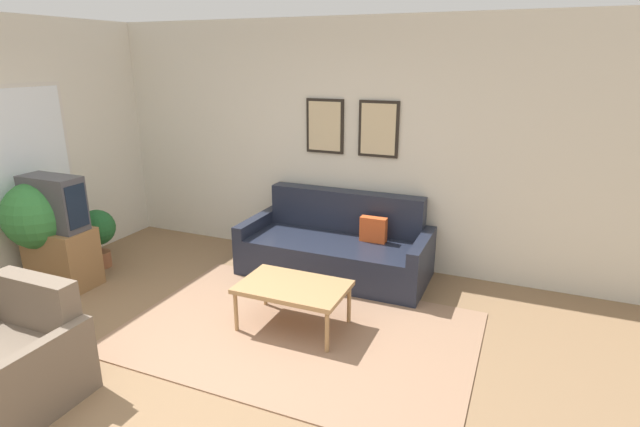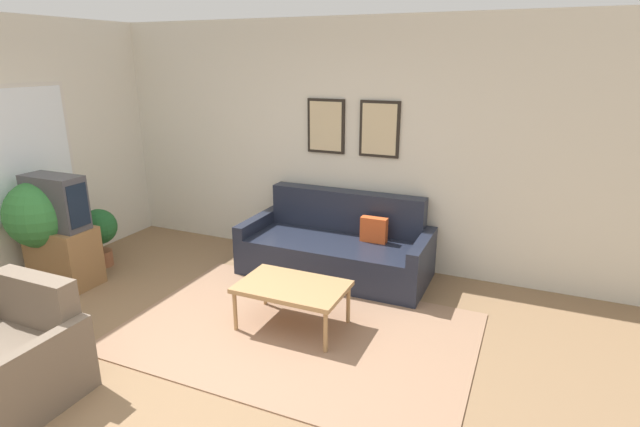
% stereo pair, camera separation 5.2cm
% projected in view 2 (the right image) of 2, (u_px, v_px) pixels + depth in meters
% --- Properties ---
extents(ground_plane, '(16.00, 16.00, 0.00)m').
position_uv_depth(ground_plane, '(160.00, 385.00, 3.63)').
color(ground_plane, '#846647').
extents(area_rug, '(2.97, 1.98, 0.01)m').
position_uv_depth(area_rug, '(297.00, 332.00, 4.32)').
color(area_rug, '#937056').
rests_on(area_rug, ground_plane).
extents(wall_back, '(8.00, 0.09, 2.70)m').
position_uv_depth(wall_back, '(318.00, 142.00, 5.70)').
color(wall_back, beige).
rests_on(wall_back, ground_plane).
extents(couch, '(2.01, 0.90, 0.87)m').
position_uv_depth(couch, '(337.00, 248.00, 5.45)').
color(couch, '#1E2333').
rests_on(couch, ground_plane).
extents(coffee_table, '(0.93, 0.60, 0.41)m').
position_uv_depth(coffee_table, '(292.00, 289.00, 4.31)').
color(coffee_table, '#A87F51').
rests_on(coffee_table, ground_plane).
extents(tv_stand, '(0.68, 0.41, 0.62)m').
position_uv_depth(tv_stand, '(64.00, 256.00, 5.18)').
color(tv_stand, olive).
rests_on(tv_stand, ground_plane).
extents(tv, '(0.64, 0.28, 0.55)m').
position_uv_depth(tv, '(55.00, 202.00, 5.00)').
color(tv, '#424247').
rests_on(tv, tv_stand).
extents(armchair, '(0.87, 0.76, 0.82)m').
position_uv_depth(armchair, '(10.00, 362.00, 3.43)').
color(armchair, '#6B5B4C').
rests_on(armchair, ground_plane).
extents(potted_plant_tall, '(0.70, 0.70, 1.12)m').
position_uv_depth(potted_plant_tall, '(41.00, 216.00, 5.07)').
color(potted_plant_tall, slate).
rests_on(potted_plant_tall, ground_plane).
extents(potted_plant_by_window, '(0.40, 0.40, 0.67)m').
position_uv_depth(potted_plant_by_window, '(99.00, 231.00, 5.60)').
color(potted_plant_by_window, '#935638').
rests_on(potted_plant_by_window, ground_plane).
extents(potted_plant_small, '(0.43, 0.43, 0.73)m').
position_uv_depth(potted_plant_small, '(66.00, 240.00, 5.25)').
color(potted_plant_small, '#935638').
rests_on(potted_plant_small, ground_plane).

